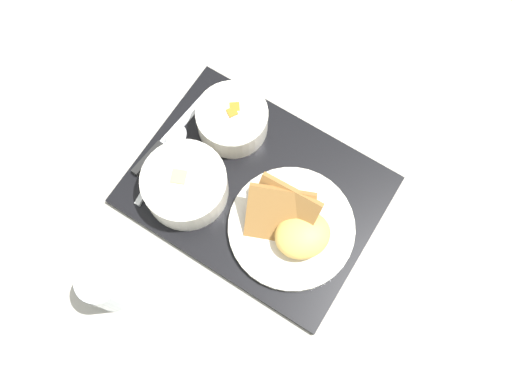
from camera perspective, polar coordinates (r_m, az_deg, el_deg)
The scene contains 8 objects.
ground_plane at distance 0.92m, azimuth -0.00°, elevation -0.88°, with size 4.00×4.00×0.00m, color #ADA89E.
serving_tray at distance 0.91m, azimuth -0.00°, elevation -0.75°, with size 0.42×0.33×0.01m.
bowl_salad at distance 0.92m, azimuth -2.49°, elevation 6.76°, with size 0.12×0.12×0.06m.
bowl_soup at distance 0.88m, azimuth -7.49°, elevation -0.14°, with size 0.14×0.14×0.06m.
plate_main at distance 0.87m, azimuth 3.82°, elevation -4.63°, with size 0.21×0.21×0.09m.
knife at distance 0.94m, azimuth -9.89°, elevation 4.08°, with size 0.05×0.20×0.01m.
spoon at distance 0.94m, azimuth -9.13°, elevation 3.55°, with size 0.04×0.16×0.01m.
glass_water at distance 0.86m, azimuth -15.34°, elevation -10.48°, with size 0.07×0.07×0.11m.
Camera 1 is at (0.14, -0.25, 0.87)m, focal length 38.00 mm.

